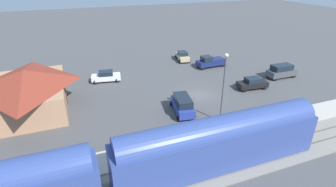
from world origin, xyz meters
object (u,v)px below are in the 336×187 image
station_building (28,89)px  pedestrian_on_platform (303,105)px  sedan_tan (183,56)px  suv_charcoal (282,71)px  sedan_white (106,76)px  passenger_train (104,169)px  light_pole_near_platform (224,81)px  suv_blue (183,104)px  pickup_navy (211,62)px  sedan_black (252,83)px  pedestrian_waiting_far (222,126)px

station_building → pedestrian_on_platform: bearing=-113.0°
sedan_tan → suv_charcoal: size_ratio=0.97×
station_building → sedan_white: size_ratio=2.69×
passenger_train → sedan_tan: size_ratio=8.19×
light_pole_near_platform → suv_blue: bearing=44.6°
pickup_navy → sedan_tan: 6.23m
passenger_train → sedan_black: bearing=-61.0°
sedan_white → sedan_tan: bearing=-71.1°
suv_blue → sedan_white: 15.38m
pedestrian_on_platform → pickup_navy: 19.20m
passenger_train → suv_blue: (10.23, -10.97, -1.71)m
pedestrian_waiting_far → sedan_white: pedestrian_waiting_far is taller
passenger_train → light_pole_near_platform: light_pole_near_platform is taller
pedestrian_waiting_far → pickup_navy: size_ratio=0.31×
suv_blue → light_pole_near_platform: (-3.43, -3.38, 4.03)m
passenger_train → sedan_black: size_ratio=8.34×
station_building → pickup_navy: station_building is taller
suv_blue → light_pole_near_platform: 6.28m
sedan_black → light_pole_near_platform: size_ratio=0.56×
pedestrian_waiting_far → suv_blue: suv_blue is taller
passenger_train → light_pole_near_platform: (6.80, -14.34, 2.32)m
pickup_navy → sedan_tan: bearing=31.5°
light_pole_near_platform → sedan_black: bearing=-55.9°
sedan_tan → sedan_black: size_ratio=1.02×
pickup_navy → sedan_white: 18.92m
station_building → suv_blue: bearing=-113.7°
suv_blue → light_pole_near_platform: size_ratio=0.62×
pedestrian_on_platform → pedestrian_waiting_far: bearing=92.8°
station_building → pickup_navy: bearing=-78.8°
suv_charcoal → sedan_white: bearing=72.5°
sedan_tan → suv_charcoal: (-13.99, -11.64, 0.27)m
light_pole_near_platform → passenger_train: bearing=115.4°
station_building → pedestrian_waiting_far: (-13.88, -19.59, -1.48)m
pickup_navy → light_pole_near_platform: size_ratio=0.66×
pickup_navy → pedestrian_waiting_far: bearing=153.8°
station_building → suv_charcoal: station_building is taller
station_building → suv_charcoal: (-2.88, -37.66, -1.61)m
pedestrian_waiting_far → suv_charcoal: 21.15m
sedan_tan → sedan_black: (-16.00, -4.36, 0.00)m
sedan_white → passenger_train: bearing=171.3°
passenger_train → station_building: 19.21m
sedan_tan → pedestrian_waiting_far: bearing=165.6°
passenger_train → pedestrian_on_platform: 25.15m
sedan_tan → suv_charcoal: suv_charcoal is taller
pedestrian_on_platform → sedan_white: size_ratio=0.36×
station_building → sedan_black: station_building is taller
pedestrian_on_platform → sedan_white: bearing=47.8°
station_building → pedestrian_on_platform: station_building is taller
light_pole_near_platform → pedestrian_on_platform: bearing=-101.5°
pedestrian_waiting_far → light_pole_near_platform: 4.95m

